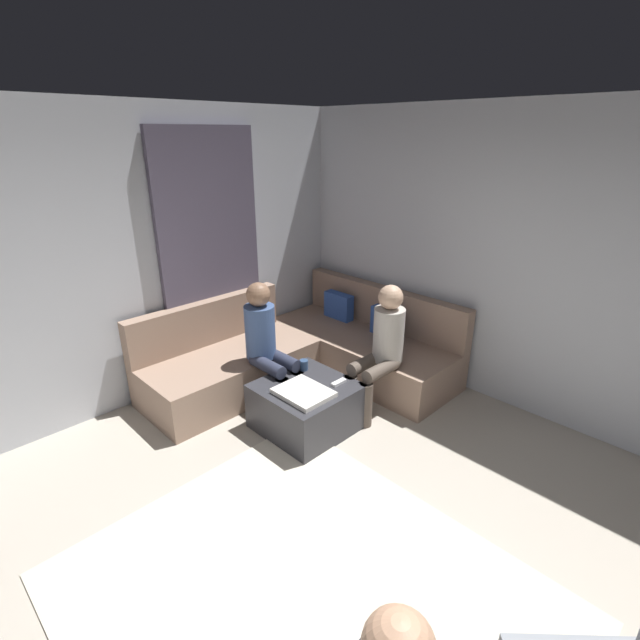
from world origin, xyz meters
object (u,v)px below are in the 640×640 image
ottoman (306,406)px  person_on_couch_side (267,342)px  coffee_mug (304,365)px  person_on_couch_back (381,345)px  sectional_couch (307,353)px  game_remote (339,382)px

ottoman → person_on_couch_side: person_on_couch_side is taller
coffee_mug → person_on_couch_back: size_ratio=0.08×
sectional_couch → coffee_mug: (0.45, -0.46, 0.19)m
ottoman → person_on_couch_back: bearing=69.4°
ottoman → person_on_couch_side: (-0.52, 0.01, 0.45)m
coffee_mug → game_remote: bearing=5.7°
coffee_mug → person_on_couch_side: person_on_couch_side is taller
sectional_couch → person_on_couch_side: (0.15, -0.63, 0.38)m
coffee_mug → person_on_couch_side: size_ratio=0.08×
sectional_couch → person_on_couch_side: size_ratio=2.12×
sectional_couch → coffee_mug: sectional_couch is taller
person_on_couch_side → game_remote: bearing=106.8°
ottoman → person_on_couch_back: size_ratio=0.63×
coffee_mug → game_remote: 0.40m
ottoman → coffee_mug: 0.38m
game_remote → person_on_couch_side: 0.77m
game_remote → person_on_couch_side: bearing=-163.2°
coffee_mug → game_remote: size_ratio=0.63×
coffee_mug → person_on_couch_side: 0.40m
game_remote → person_on_couch_side: (-0.70, -0.21, 0.23)m
person_on_couch_side → ottoman: bearing=89.1°
person_on_couch_back → person_on_couch_side: bearing=41.1°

